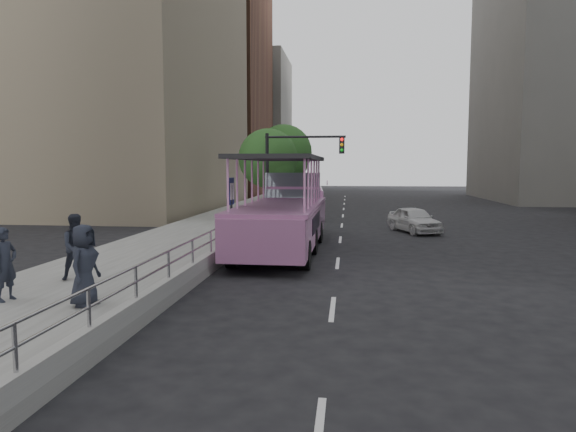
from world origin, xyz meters
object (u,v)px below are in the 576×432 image
object	(u,v)px
pedestrian_far	(84,265)
street_tree_near	(269,161)
car	(414,220)
parking_sign	(231,209)
duck_boat	(286,215)
pedestrian_mid	(77,247)
pedestrian_near	(5,264)
street_tree_far	(285,155)
traffic_signal	(290,166)

from	to	relation	value
pedestrian_far	street_tree_near	world-z (taller)	street_tree_near
car	parking_sign	size ratio (longest dim) A/B	1.29
duck_boat	pedestrian_far	xyz separation A→B (m)	(-3.31, -10.56, -0.20)
pedestrian_mid	parking_sign	bearing A→B (deg)	16.43
pedestrian_near	parking_sign	distance (m)	8.32
pedestrian_far	street_tree_far	distance (m)	25.61
pedestrian_near	pedestrian_mid	xyz separation A→B (m)	(0.48, 2.37, 0.05)
street_tree_near	parking_sign	bearing A→B (deg)	-88.11
pedestrian_near	street_tree_far	size ratio (longest dim) A/B	0.27
duck_boat	parking_sign	distance (m)	3.41
street_tree_near	duck_boat	bearing A→B (deg)	-76.95
car	street_tree_near	size ratio (longest dim) A/B	0.69
parking_sign	street_tree_far	world-z (taller)	street_tree_far
pedestrian_far	duck_boat	bearing A→B (deg)	-14.89
car	pedestrian_mid	bearing A→B (deg)	-147.63
street_tree_far	traffic_signal	bearing A→B (deg)	-81.57
pedestrian_far	parking_sign	distance (m)	7.82
street_tree_far	pedestrian_mid	bearing A→B (deg)	-97.62
parking_sign	street_tree_near	world-z (taller)	street_tree_near
duck_boat	street_tree_far	bearing A→B (deg)	97.09
duck_boat	street_tree_near	world-z (taller)	street_tree_near
pedestrian_near	pedestrian_far	bearing A→B (deg)	-85.94
parking_sign	street_tree_far	xyz separation A→B (m)	(-0.19, 17.77, 2.42)
parking_sign	traffic_signal	size ratio (longest dim) A/B	0.59
parking_sign	traffic_signal	world-z (taller)	traffic_signal
car	traffic_signal	world-z (taller)	traffic_signal
duck_boat	pedestrian_mid	xyz separation A→B (m)	(-4.89, -7.99, -0.21)
car	duck_boat	bearing A→B (deg)	-154.46
pedestrian_near	pedestrian_far	world-z (taller)	pedestrian_far
pedestrian_mid	street_tree_near	size ratio (longest dim) A/B	0.32
pedestrian_mid	pedestrian_far	bearing A→B (deg)	-99.19
duck_boat	pedestrian_near	distance (m)	11.68
pedestrian_mid	traffic_signal	size ratio (longest dim) A/B	0.35
pedestrian_mid	traffic_signal	bearing A→B (deg)	30.76
pedestrian_far	pedestrian_near	bearing A→B (deg)	86.92
duck_boat	street_tree_near	size ratio (longest dim) A/B	2.04
pedestrian_near	street_tree_far	distance (m)	25.62
car	traffic_signal	xyz separation A→B (m)	(-6.54, -0.78, 2.82)
duck_boat	pedestrian_near	size ratio (longest dim) A/B	6.68
parking_sign	car	bearing A→B (deg)	49.65
duck_boat	car	distance (m)	8.70
duck_boat	parking_sign	xyz separation A→B (m)	(-1.66, -2.95, 0.45)
pedestrian_near	street_tree_near	world-z (taller)	street_tree_near
pedestrian_mid	traffic_signal	xyz separation A→B (m)	(4.45, 13.38, 2.28)
pedestrian_mid	street_tree_far	xyz separation A→B (m)	(3.05, 22.81, 3.08)
pedestrian_near	parking_sign	size ratio (longest dim) A/B	0.57
car	traffic_signal	size ratio (longest dim) A/B	0.76
pedestrian_mid	traffic_signal	distance (m)	14.28
pedestrian_mid	street_tree_near	bearing A→B (deg)	39.52
street_tree_near	pedestrian_far	bearing A→B (deg)	-93.73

